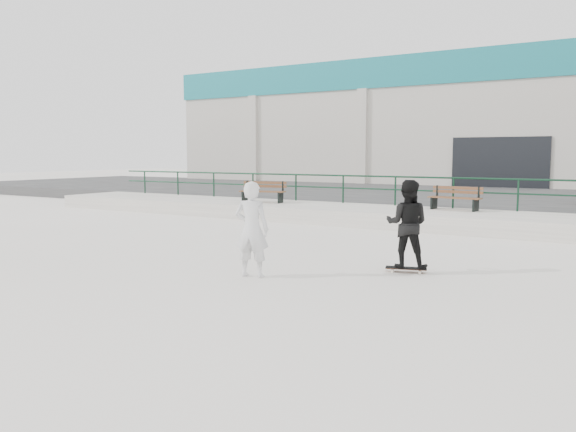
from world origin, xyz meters
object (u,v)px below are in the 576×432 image
Objects in this scene: bench_left at (263,192)px; bench_right at (455,198)px; standing_skater at (407,224)px; seated_skater at (252,229)px; skateboard at (406,268)px.

bench_right is (6.86, 0.76, -0.01)m from bench_left.
seated_skater is at bearing 26.83° from standing_skater.
bench_left is 6.90m from bench_right.
standing_skater is at bearing -52.98° from bench_left.
bench_right is at bearing -111.78° from seated_skater.
bench_right is 9.69m from seated_skater.
bench_left is at bearing -53.20° from standing_skater.
standing_skater is 2.98m from seated_skater.
skateboard is 0.45× the size of seated_skater.
bench_left reaches higher than bench_right.
skateboard is (1.08, -7.74, -0.80)m from bench_right.
skateboard is at bearing -52.98° from bench_left.
seated_skater is at bearing -90.24° from bench_right.
standing_skater reaches higher than bench_right.
bench_left is 10.60m from skateboard.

